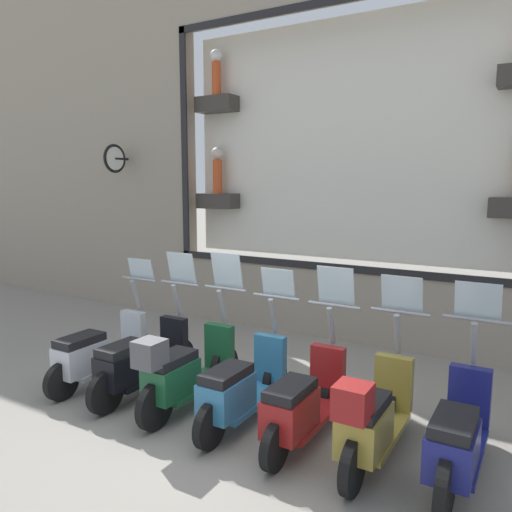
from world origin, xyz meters
name	(u,v)px	position (x,y,z in m)	size (l,w,h in m)	color
ground_plane	(215,428)	(0.00, 0.00, 0.00)	(120.00, 120.00, 0.00)	gray
building_facade	(345,90)	(3.60, 0.00, 3.99)	(1.20, 36.00, 7.86)	gray
scooter_navy_0	(458,437)	(0.21, -2.36, 0.44)	(1.81, 0.61, 1.63)	black
scooter_olive_1	(372,417)	(0.14, -1.64, 0.47)	(1.80, 0.60, 1.63)	black
scooter_red_2	(303,402)	(0.20, -0.92, 0.42)	(1.79, 0.60, 1.66)	black
scooter_teal_3	(241,387)	(0.20, -0.20, 0.42)	(1.79, 0.60, 1.57)	black
scooter_green_4	(184,370)	(0.15, 0.52, 0.48)	(1.80, 0.60, 1.71)	black
scooter_black_5	(140,361)	(0.21, 1.24, 0.43)	(1.80, 0.60, 1.66)	black
scooter_silver_6	(98,353)	(0.20, 1.96, 0.42)	(1.79, 0.61, 1.52)	black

